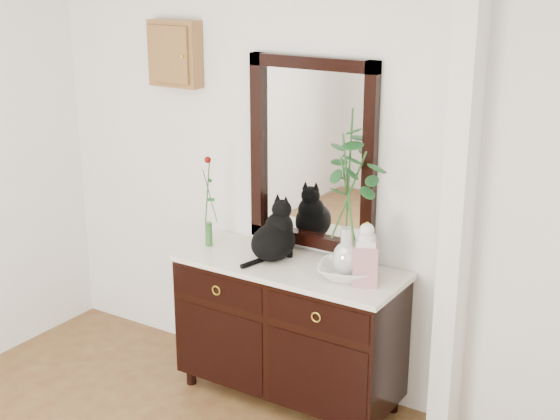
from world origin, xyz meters
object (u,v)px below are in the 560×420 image
Objects in this scene: cat at (273,230)px; ginger_jar at (366,253)px; lotus_bowl at (346,271)px; sideboard at (289,325)px.

ginger_jar is (0.60, -0.04, -0.00)m from cat.
cat reaches higher than lotus_bowl.
cat is 0.60m from ginger_jar.
sideboard is 3.80× the size of ginger_jar.
cat is at bearing 176.53° from ginger_jar.
lotus_bowl is at bearing 10.89° from cat.
lotus_bowl is (0.36, -0.00, 0.41)m from sideboard.
cat is 1.13× the size of lotus_bowl.
lotus_bowl is (0.48, -0.02, -0.14)m from cat.
lotus_bowl is 0.89× the size of ginger_jar.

